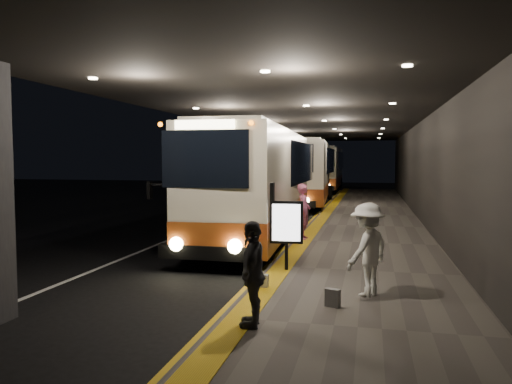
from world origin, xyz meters
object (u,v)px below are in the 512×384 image
(passenger_boarding, at_px, (304,212))
(bag_plain, at_px, (263,281))
(stanchion_post, at_px, (287,234))
(coach_main, at_px, (259,188))
(coach_second, at_px, (306,175))
(bag_polka, at_px, (333,298))
(passenger_waiting_white, at_px, (368,249))
(coach_third, at_px, (326,170))
(passenger_waiting_grey, at_px, (253,274))
(info_sign, at_px, (287,224))

(passenger_boarding, height_order, bag_plain, passenger_boarding)
(bag_plain, distance_m, stanchion_post, 3.37)
(coach_main, bearing_deg, coach_second, 87.41)
(stanchion_post, bearing_deg, coach_second, 95.48)
(passenger_boarding, distance_m, bag_polka, 7.55)
(coach_second, relative_size, stanchion_post, 10.00)
(passenger_waiting_white, distance_m, bag_plain, 2.21)
(coach_main, xyz_separation_m, stanchion_post, (1.65, -3.88, -1.02))
(stanchion_post, bearing_deg, bag_polka, -70.62)
(passenger_boarding, bearing_deg, bag_plain, 179.01)
(coach_third, height_order, passenger_waiting_grey, coach_third)
(coach_third, height_order, info_sign, coach_third)
(coach_main, xyz_separation_m, passenger_waiting_white, (3.78, -7.33, -0.73))
(info_sign, bearing_deg, passenger_boarding, 87.44)
(passenger_waiting_white, height_order, passenger_waiting_grey, passenger_waiting_white)
(passenger_waiting_grey, bearing_deg, coach_third, 176.61)
(coach_main, bearing_deg, bag_plain, -79.32)
(passenger_waiting_white, xyz_separation_m, passenger_waiting_grey, (-1.74, -2.21, -0.06))
(stanchion_post, bearing_deg, passenger_waiting_white, -58.34)
(coach_main, distance_m, bag_plain, 7.57)
(bag_plain, bearing_deg, stanchion_post, 90.86)
(coach_third, height_order, bag_polka, coach_third)
(stanchion_post, bearing_deg, passenger_waiting_grey, -86.11)
(passenger_waiting_white, xyz_separation_m, bag_polka, (-0.59, -0.92, -0.74))
(coach_second, bearing_deg, coach_main, -93.32)
(coach_second, bearing_deg, stanchion_post, -87.82)
(bag_plain, bearing_deg, passenger_boarding, 90.00)
(coach_second, relative_size, passenger_waiting_white, 6.73)
(info_sign, bearing_deg, stanchion_post, 93.62)
(passenger_boarding, height_order, stanchion_post, passenger_boarding)
(passenger_waiting_grey, height_order, stanchion_post, passenger_waiting_grey)
(coach_second, relative_size, bag_polka, 37.38)
(info_sign, bearing_deg, coach_third, 88.41)
(passenger_boarding, bearing_deg, stanchion_post, 178.05)
(passenger_boarding, relative_size, stanchion_post, 1.51)
(bag_polka, bearing_deg, passenger_waiting_grey, -131.72)
(bag_polka, xyz_separation_m, info_sign, (-1.29, 2.72, 0.94))
(passenger_boarding, bearing_deg, coach_second, 5.84)
(coach_third, relative_size, stanchion_post, 9.81)
(coach_third, bearing_deg, coach_main, -90.81)
(bag_plain, relative_size, stanchion_post, 0.22)
(coach_main, distance_m, passenger_waiting_grey, 9.79)
(passenger_waiting_white, height_order, bag_polka, passenger_waiting_white)
(bag_plain, bearing_deg, coach_main, 103.26)
(coach_second, height_order, info_sign, coach_second)
(info_sign, bearing_deg, passenger_waiting_white, -48.92)
(passenger_boarding, relative_size, passenger_waiting_white, 1.02)
(passenger_waiting_grey, distance_m, stanchion_post, 5.68)
(passenger_waiting_white, distance_m, info_sign, 2.61)
(coach_third, bearing_deg, passenger_boarding, -87.36)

